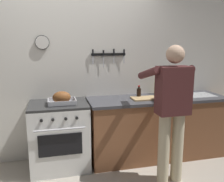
{
  "coord_description": "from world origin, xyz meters",
  "views": [
    {
      "loc": [
        -0.28,
        -2.2,
        1.69
      ],
      "look_at": [
        0.48,
        0.85,
        1.06
      ],
      "focal_mm": 39.18,
      "sensor_mm": 36.0,
      "label": 1
    }
  ],
  "objects_px": {
    "cutting_board": "(145,98)",
    "person_cook": "(172,106)",
    "stove": "(60,136)",
    "bottle_soy_sauce": "(139,93)",
    "bottle_vinegar": "(156,89)",
    "roasting_pan": "(62,99)",
    "bottle_cooking_oil": "(158,87)"
  },
  "relations": [
    {
      "from": "roasting_pan",
      "to": "bottle_vinegar",
      "type": "height_order",
      "value": "bottle_vinegar"
    },
    {
      "from": "cutting_board",
      "to": "bottle_soy_sauce",
      "type": "distance_m",
      "value": 0.14
    },
    {
      "from": "bottle_cooking_oil",
      "to": "bottle_soy_sauce",
      "type": "bearing_deg",
      "value": -157.12
    },
    {
      "from": "bottle_soy_sauce",
      "to": "bottle_vinegar",
      "type": "bearing_deg",
      "value": 4.66
    },
    {
      "from": "stove",
      "to": "bottle_vinegar",
      "type": "height_order",
      "value": "bottle_vinegar"
    },
    {
      "from": "person_cook",
      "to": "roasting_pan",
      "type": "distance_m",
      "value": 1.38
    },
    {
      "from": "stove",
      "to": "cutting_board",
      "type": "xyz_separation_m",
      "value": [
        1.19,
        -0.04,
        0.46
      ]
    },
    {
      "from": "roasting_pan",
      "to": "bottle_vinegar",
      "type": "distance_m",
      "value": 1.39
    },
    {
      "from": "person_cook",
      "to": "bottle_soy_sauce",
      "type": "xyz_separation_m",
      "value": [
        -0.15,
        0.72,
        0.02
      ]
    },
    {
      "from": "roasting_pan",
      "to": "cutting_board",
      "type": "bearing_deg",
      "value": 0.83
    },
    {
      "from": "person_cook",
      "to": "bottle_vinegar",
      "type": "height_order",
      "value": "person_cook"
    },
    {
      "from": "bottle_vinegar",
      "to": "bottle_soy_sauce",
      "type": "relative_size",
      "value": 1.47
    },
    {
      "from": "roasting_pan",
      "to": "bottle_cooking_oil",
      "type": "distance_m",
      "value": 1.51
    },
    {
      "from": "bottle_vinegar",
      "to": "person_cook",
      "type": "bearing_deg",
      "value": -99.93
    },
    {
      "from": "roasting_pan",
      "to": "cutting_board",
      "type": "relative_size",
      "value": 0.98
    },
    {
      "from": "bottle_cooking_oil",
      "to": "cutting_board",
      "type": "bearing_deg",
      "value": -140.69
    },
    {
      "from": "bottle_soy_sauce",
      "to": "roasting_pan",
      "type": "bearing_deg",
      "value": -173.39
    },
    {
      "from": "roasting_pan",
      "to": "cutting_board",
      "type": "height_order",
      "value": "roasting_pan"
    },
    {
      "from": "roasting_pan",
      "to": "bottle_soy_sauce",
      "type": "distance_m",
      "value": 1.11
    },
    {
      "from": "cutting_board",
      "to": "bottle_vinegar",
      "type": "bearing_deg",
      "value": 30.12
    },
    {
      "from": "cutting_board",
      "to": "bottle_cooking_oil",
      "type": "bearing_deg",
      "value": 39.31
    },
    {
      "from": "roasting_pan",
      "to": "bottle_cooking_oil",
      "type": "xyz_separation_m",
      "value": [
        1.48,
        0.29,
        0.04
      ]
    },
    {
      "from": "cutting_board",
      "to": "person_cook",
      "type": "bearing_deg",
      "value": -80.77
    },
    {
      "from": "stove",
      "to": "bottle_vinegar",
      "type": "relative_size",
      "value": 3.47
    },
    {
      "from": "person_cook",
      "to": "cutting_board",
      "type": "bearing_deg",
      "value": 22.6
    },
    {
      "from": "stove",
      "to": "bottle_soy_sauce",
      "type": "height_order",
      "value": "bottle_soy_sauce"
    },
    {
      "from": "person_cook",
      "to": "bottle_cooking_oil",
      "type": "distance_m",
      "value": 0.92
    },
    {
      "from": "stove",
      "to": "bottle_cooking_oil",
      "type": "relative_size",
      "value": 3.36
    },
    {
      "from": "bottle_vinegar",
      "to": "bottle_soy_sauce",
      "type": "bearing_deg",
      "value": -175.34
    },
    {
      "from": "stove",
      "to": "bottle_cooking_oil",
      "type": "distance_m",
      "value": 1.64
    },
    {
      "from": "stove",
      "to": "person_cook",
      "type": "relative_size",
      "value": 0.54
    },
    {
      "from": "roasting_pan",
      "to": "cutting_board",
      "type": "distance_m",
      "value": 1.15
    }
  ]
}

